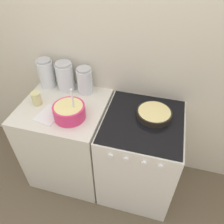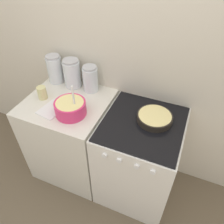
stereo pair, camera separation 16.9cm
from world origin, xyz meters
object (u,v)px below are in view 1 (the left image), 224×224
(baking_pan, at_px, (154,114))
(storage_jar_right, at_px, (85,82))
(stove, at_px, (139,155))
(tin_can, at_px, (36,99))
(mixing_bowl, at_px, (69,111))
(storage_jar_middle, at_px, (65,78))
(storage_jar_left, at_px, (47,75))

(baking_pan, xyz_separation_m, storage_jar_right, (-0.64, 0.18, 0.07))
(stove, xyz_separation_m, tin_can, (-0.90, -0.04, 0.50))
(mixing_bowl, distance_m, storage_jar_middle, 0.40)
(baking_pan, bearing_deg, tin_can, -174.24)
(storage_jar_left, bearing_deg, storage_jar_middle, 0.00)
(stove, height_order, storage_jar_left, storage_jar_left)
(stove, height_order, mixing_bowl, mixing_bowl)
(stove, relative_size, baking_pan, 3.24)
(stove, height_order, storage_jar_right, storage_jar_right)
(baking_pan, relative_size, storage_jar_right, 1.15)
(baking_pan, relative_size, storage_jar_middle, 1.04)
(mixing_bowl, relative_size, tin_can, 2.44)
(mixing_bowl, height_order, storage_jar_right, mixing_bowl)
(storage_jar_middle, relative_size, storage_jar_right, 1.10)
(storage_jar_middle, height_order, tin_can, storage_jar_middle)
(mixing_bowl, distance_m, baking_pan, 0.66)
(mixing_bowl, bearing_deg, storage_jar_right, 90.16)
(stove, xyz_separation_m, baking_pan, (0.07, 0.06, 0.47))
(baking_pan, height_order, storage_jar_left, storage_jar_left)
(storage_jar_left, bearing_deg, tin_can, -82.15)
(baking_pan, height_order, tin_can, tin_can)
(stove, distance_m, baking_pan, 0.48)
(baking_pan, xyz_separation_m, storage_jar_left, (-1.00, 0.18, 0.09))
(mixing_bowl, distance_m, storage_jar_right, 0.36)
(storage_jar_left, distance_m, storage_jar_right, 0.37)
(tin_can, bearing_deg, storage_jar_left, 97.85)
(stove, bearing_deg, tin_can, -177.72)
(storage_jar_left, xyz_separation_m, tin_can, (0.04, -0.27, -0.06))
(stove, bearing_deg, storage_jar_right, 157.31)
(baking_pan, bearing_deg, storage_jar_right, 164.62)
(storage_jar_left, height_order, tin_can, storage_jar_left)
(stove, relative_size, storage_jar_middle, 3.37)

